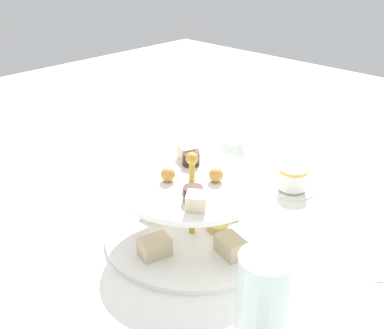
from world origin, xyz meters
The scene contains 7 objects.
ground_plane centered at (0.00, 0.00, 0.00)m, with size 2.40×2.40×0.00m, color white.
tiered_serving_stand centered at (0.00, 0.00, 0.05)m, with size 0.30×0.30×0.16m.
water_glass_tall_right centered at (-0.11, -0.22, 0.07)m, with size 0.07×0.07×0.14m, color silver.
water_glass_short_left centered at (0.23, 0.10, 0.04)m, with size 0.06×0.06×0.08m, color silver.
teacup_with_saucer centered at (0.26, -0.03, 0.02)m, with size 0.09×0.09×0.05m.
butter_knife_left centered at (-0.29, 0.08, 0.00)m, with size 0.17×0.01×0.00m, color silver.
butter_knife_right centered at (0.18, -0.24, 0.00)m, with size 0.17×0.01×0.00m, color silver.
Camera 1 is at (-0.49, -0.47, 0.47)m, focal length 44.35 mm.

